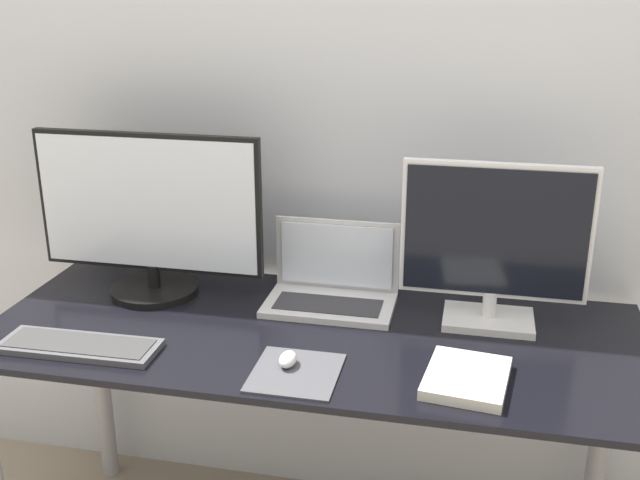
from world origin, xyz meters
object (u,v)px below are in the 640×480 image
laptop (332,284)px  keyboard (79,346)px  monitor_left (149,216)px  mouse (288,359)px  book (467,378)px  monitor_right (494,244)px

laptop → keyboard: laptop is taller
laptop → keyboard: bearing=-143.7°
monitor_left → laptop: size_ratio=1.84×
keyboard → mouse: size_ratio=6.10×
mouse → book: 0.41m
monitor_left → keyboard: monitor_left is taller
monitor_right → laptop: size_ratio=1.35×
keyboard → book: bearing=2.2°
monitor_left → laptop: bearing=4.6°
monitor_left → book: bearing=-20.1°
monitor_right → keyboard: size_ratio=1.20×
laptop → book: 0.54m
monitor_left → monitor_right: bearing=0.0°
laptop → book: (0.38, -0.37, -0.04)m
monitor_left → book: (0.90, -0.33, -0.22)m
monitor_left → book: size_ratio=2.73×
monitor_right → keyboard: (-0.99, -0.37, -0.21)m
laptop → keyboard: (-0.56, -0.41, -0.05)m
monitor_right → book: bearing=-98.1°
laptop → book: bearing=-44.0°
keyboard → laptop: bearing=36.3°
monitor_left → book: 0.99m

